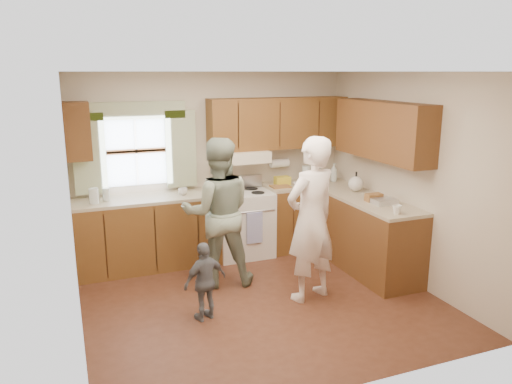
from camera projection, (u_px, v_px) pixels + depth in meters
name	position (u px, v px, depth m)	size (l,w,h in m)	color
room	(261.00, 192.00, 5.31)	(3.80, 3.80, 3.80)	#492516
kitchen_fixtures	(274.00, 200.00, 6.60)	(3.80, 2.25, 2.15)	#4E2F10
stove	(242.00, 222.00, 6.90)	(0.76, 0.67, 1.07)	silver
woman_left	(311.00, 220.00, 5.46)	(0.67, 0.44, 1.84)	white
woman_right	(218.00, 212.00, 5.87)	(0.86, 0.67, 1.77)	#283D2C
child	(205.00, 281.00, 5.09)	(0.49, 0.20, 0.83)	slate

